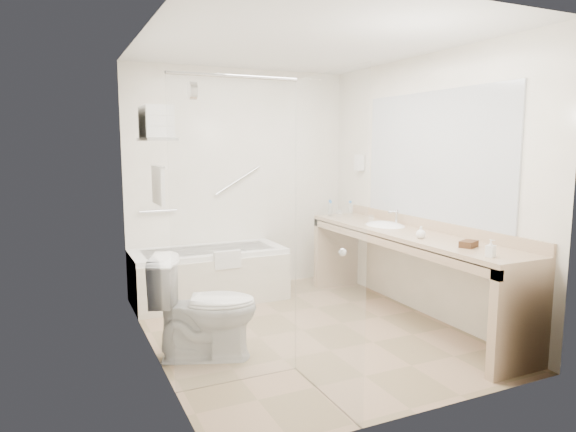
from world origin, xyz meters
name	(u,v)px	position (x,y,z in m)	size (l,w,h in m)	color
floor	(302,330)	(0.00, 0.00, 0.00)	(3.20, 3.20, 0.00)	tan
ceiling	(303,43)	(0.00, 0.00, 2.50)	(2.60, 3.20, 0.10)	silver
wall_back	(240,180)	(0.00, 1.60, 1.25)	(2.60, 0.10, 2.50)	white
wall_front	(424,215)	(0.00, -1.60, 1.25)	(2.60, 0.10, 2.50)	white
wall_left	(150,198)	(-1.30, 0.00, 1.25)	(0.10, 3.20, 2.50)	white
wall_right	(422,187)	(1.30, 0.00, 1.25)	(0.10, 3.20, 2.50)	white
bathtub	(209,275)	(-0.50, 1.24, 0.28)	(1.60, 0.73, 0.59)	white
grab_bar_short	(158,211)	(-0.95, 1.56, 0.95)	(0.03, 0.03, 0.40)	silver
grab_bar_long	(237,181)	(-0.05, 1.56, 1.25)	(0.03, 0.03, 0.60)	silver
shower_enclosure	(279,235)	(-0.63, -0.93, 1.07)	(0.96, 0.91, 2.11)	silver
towel_shelf	(156,133)	(-1.17, 0.35, 1.75)	(0.24, 0.55, 0.81)	silver
vanity_counter	(407,253)	(1.02, -0.15, 0.64)	(0.55, 2.70, 0.95)	tan
sink	(385,228)	(1.05, 0.25, 0.82)	(0.40, 0.52, 0.14)	white
faucet	(397,217)	(1.20, 0.25, 0.93)	(0.03, 0.03, 0.14)	silver
mirror	(433,156)	(1.29, -0.15, 1.55)	(0.02, 2.00, 1.20)	#B8BEC5
hairdryer_unit	(359,163)	(1.25, 1.05, 1.45)	(0.08, 0.10, 0.18)	white
toilet	(205,308)	(-0.95, -0.21, 0.40)	(0.46, 0.82, 0.80)	white
amenity_basket	(469,244)	(1.00, -0.95, 0.88)	(0.15, 0.10, 0.05)	#4C321B
soap_bottle_a	(490,253)	(0.88, -1.29, 0.88)	(0.06, 0.13, 0.06)	white
soap_bottle_b	(421,234)	(0.91, -0.48, 0.89)	(0.08, 0.11, 0.08)	white
water_bottle_left	(330,209)	(0.89, 1.09, 0.93)	(0.06, 0.06, 0.18)	silver
water_bottle_mid	(350,210)	(1.05, 0.90, 0.93)	(0.06, 0.06, 0.18)	silver
water_bottle_right	(331,209)	(0.88, 1.05, 0.93)	(0.05, 0.05, 0.17)	silver
drinking_glass_near	(339,213)	(0.95, 0.97, 0.89)	(0.07, 0.07, 0.09)	silver
drinking_glass_far	(371,219)	(1.02, 0.45, 0.89)	(0.06, 0.06, 0.08)	silver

